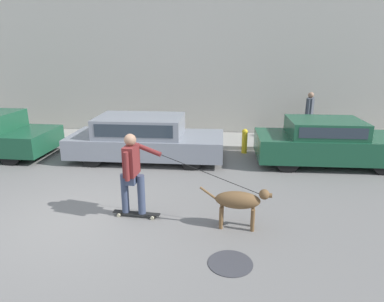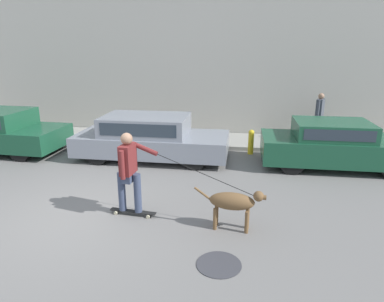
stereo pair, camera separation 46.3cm
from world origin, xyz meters
The scene contains 10 objects.
ground_plane centered at (0.00, 0.00, 0.00)m, with size 36.00×36.00×0.00m, color slate.
back_wall centered at (0.00, 6.87, 2.64)m, with size 32.00×0.30×5.28m.
sidewalk_curb centered at (0.00, 5.77, 0.07)m, with size 30.00×1.86×0.13m.
parked_car_1 centered at (0.44, 3.72, 0.63)m, with size 4.43×1.79×1.28m.
parked_car_2 centered at (5.61, 3.72, 0.63)m, with size 3.98×1.69×1.28m.
dog centered at (3.01, -0.06, 0.53)m, with size 1.29×0.38×0.79m.
skateboarder centered at (1.01, 0.18, 0.95)m, with size 2.88×0.59×1.67m.
pedestrian_with_bag centered at (5.58, 5.93, 1.02)m, with size 0.38×0.64×1.61m.
manhole_cover centered at (2.85, -1.18, 0.01)m, with size 0.69×0.69×0.01m.
fire_hydrant centered at (3.38, 4.60, 0.40)m, with size 0.18×0.18×0.77m.
Camera 2 is at (3.12, -5.67, 3.20)m, focal length 32.00 mm.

